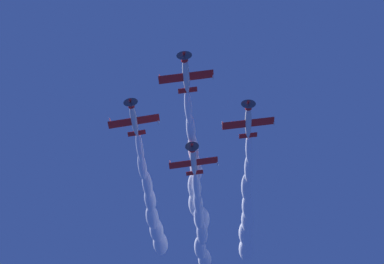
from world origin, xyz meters
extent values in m
ellipsoid|color=silver|center=(4.23, -5.88, 71.32)|extent=(7.19, 5.19, 2.14)
cylinder|color=red|center=(7.19, -7.73, 70.93)|extent=(1.56, 1.75, 1.46)
cone|color=red|center=(7.82, -8.13, 70.84)|extent=(1.01, 0.99, 0.73)
cylinder|color=#3F3F47|center=(7.67, -8.04, 70.86)|extent=(1.51, 2.69, 2.95)
cube|color=red|center=(4.00, -5.77, 71.16)|extent=(6.50, 9.03, 1.54)
ellipsoid|color=silver|center=(6.45, -1.73, 70.58)|extent=(1.04, 0.82, 0.42)
ellipsoid|color=silver|center=(1.55, -9.81, 71.74)|extent=(1.04, 0.82, 0.42)
cube|color=red|center=(1.41, -4.11, 71.76)|extent=(2.71, 3.47, 0.66)
cube|color=silver|center=(1.44, -4.04, 72.34)|extent=(1.19, 0.98, 1.41)
ellipsoid|color=#1E232D|center=(4.60, -6.04, 71.75)|extent=(1.92, 1.70, 1.02)
ellipsoid|color=silver|center=(1.46, 8.54, 70.25)|extent=(7.16, 5.21, 1.66)
cylinder|color=red|center=(4.43, 6.68, 70.07)|extent=(1.53, 1.70, 1.37)
cone|color=red|center=(5.07, 6.29, 70.03)|extent=(0.99, 0.97, 0.67)
cylinder|color=#3F3F47|center=(4.92, 6.38, 70.04)|extent=(1.45, 2.55, 2.90)
cube|color=red|center=(1.24, 8.66, 70.08)|extent=(6.51, 9.06, 1.17)
ellipsoid|color=silver|center=(3.74, 12.69, 69.62)|extent=(1.03, 0.81, 0.36)
ellipsoid|color=silver|center=(-1.25, 4.63, 70.53)|extent=(1.03, 0.81, 0.36)
cube|color=red|center=(-1.38, 10.33, 70.49)|extent=(2.72, 3.49, 0.50)
cube|color=silver|center=(-1.39, 10.40, 71.07)|extent=(1.16, 0.92, 1.34)
ellipsoid|color=#1E232D|center=(1.80, 8.39, 70.71)|extent=(1.90, 1.68, 0.90)
ellipsoid|color=silver|center=(-9.16, -10.02, 71.91)|extent=(7.21, 5.24, 1.76)
cylinder|color=red|center=(-6.19, -11.88, 71.71)|extent=(1.57, 1.76, 1.45)
cone|color=red|center=(-5.56, -12.28, 71.67)|extent=(1.01, 1.00, 0.71)
cylinder|color=#3F3F47|center=(-5.70, -12.19, 71.68)|extent=(1.54, 2.70, 3.08)
cube|color=red|center=(-9.38, -9.92, 71.73)|extent=(6.46, 8.98, 1.92)
ellipsoid|color=silver|center=(-6.93, -5.92, 70.91)|extent=(1.04, 0.82, 0.38)
ellipsoid|color=silver|center=(-11.83, -13.92, 72.55)|extent=(1.04, 0.82, 0.38)
cube|color=red|center=(-12.00, -8.24, 72.15)|extent=(2.70, 3.46, 0.77)
cube|color=silver|center=(-11.98, -8.13, 72.72)|extent=(1.21, 1.00, 1.34)
ellipsoid|color=#1E232D|center=(-8.80, -10.15, 72.36)|extent=(1.93, 1.71, 0.96)
ellipsoid|color=silver|center=(-11.76, 4.10, 70.31)|extent=(7.17, 5.20, 2.00)
cylinder|color=red|center=(-8.80, 2.25, 69.98)|extent=(1.54, 1.74, 1.44)
cone|color=red|center=(-8.16, 1.85, 69.91)|extent=(1.00, 0.99, 0.71)
cylinder|color=#3F3F47|center=(-8.31, 1.94, 69.93)|extent=(1.47, 2.66, 2.96)
cube|color=red|center=(-11.98, 4.22, 70.15)|extent=(6.49, 9.03, 1.51)
ellipsoid|color=silver|center=(-9.52, 8.25, 69.56)|extent=(1.03, 0.82, 0.41)
ellipsoid|color=silver|center=(-14.44, 0.18, 70.73)|extent=(1.03, 0.82, 0.41)
cube|color=red|center=(-14.58, 5.88, 70.69)|extent=(2.71, 3.48, 0.64)
cube|color=silver|center=(-14.56, 5.95, 71.26)|extent=(1.17, 0.97, 1.39)
ellipsoid|color=#1E232D|center=(-11.40, 3.95, 70.75)|extent=(1.91, 1.69, 0.99)
ellipsoid|color=white|center=(-1.75, -2.34, 71.78)|extent=(6.82, 4.99, 1.95)
ellipsoid|color=white|center=(-6.21, 0.57, 72.25)|extent=(7.04, 5.32, 2.32)
ellipsoid|color=white|center=(-10.74, 3.51, 72.75)|extent=(7.26, 5.65, 2.69)
ellipsoid|color=white|center=(-15.17, 6.52, 73.18)|extent=(7.48, 5.98, 3.06)
ellipsoid|color=white|center=(-20.51, 9.02, 73.62)|extent=(7.71, 6.31, 3.43)
ellipsoid|color=white|center=(-25.15, 11.83, 73.86)|extent=(7.93, 6.64, 3.80)
ellipsoid|color=white|center=(-29.25, 15.60, 74.35)|extent=(8.15, 6.97, 4.17)
ellipsoid|color=white|center=(-4.27, 12.42, 70.96)|extent=(6.82, 4.99, 1.95)
ellipsoid|color=white|center=(-9.06, 15.39, 71.33)|extent=(7.04, 5.32, 2.32)
ellipsoid|color=white|center=(-13.95, 17.92, 71.77)|extent=(7.26, 5.65, 2.69)
ellipsoid|color=white|center=(-18.62, 21.19, 71.92)|extent=(7.48, 5.98, 3.06)
ellipsoid|color=white|center=(-22.96, 23.99, 72.55)|extent=(7.71, 6.31, 3.43)
ellipsoid|color=white|center=(-27.39, 26.27, 72.99)|extent=(7.93, 6.64, 3.80)
ellipsoid|color=white|center=(-32.45, 29.65, 73.25)|extent=(8.15, 6.97, 4.17)
ellipsoid|color=white|center=(-15.13, -6.18, 72.33)|extent=(6.82, 4.99, 1.95)
ellipsoid|color=white|center=(-19.93, -3.55, 72.93)|extent=(7.04, 5.32, 2.32)
ellipsoid|color=white|center=(-24.13, -0.50, 73.16)|extent=(7.26, 5.65, 2.69)
ellipsoid|color=white|center=(-28.68, 2.21, 73.90)|extent=(7.48, 5.98, 3.06)
ellipsoid|color=white|center=(-33.72, 5.04, 74.07)|extent=(7.71, 6.31, 3.43)
ellipsoid|color=white|center=(-37.91, 8.09, 74.61)|extent=(7.93, 6.64, 3.80)
ellipsoid|color=white|center=(-42.33, 11.21, 75.16)|extent=(8.15, 6.97, 4.17)
ellipsoid|color=white|center=(-17.80, 7.95, 70.90)|extent=(6.82, 4.99, 1.95)
ellipsoid|color=white|center=(-22.03, 10.63, 71.36)|extent=(7.04, 5.32, 2.32)
ellipsoid|color=white|center=(-26.66, 13.40, 71.89)|extent=(7.26, 5.65, 2.69)
ellipsoid|color=white|center=(-31.37, 16.83, 72.27)|extent=(7.48, 5.98, 3.06)
ellipsoid|color=white|center=(-36.38, 19.06, 72.50)|extent=(7.71, 6.31, 3.43)
ellipsoid|color=white|center=(-40.62, 22.65, 73.22)|extent=(7.93, 6.64, 3.80)
camera|label=1|loc=(39.11, -23.23, 1.44)|focal=42.50mm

